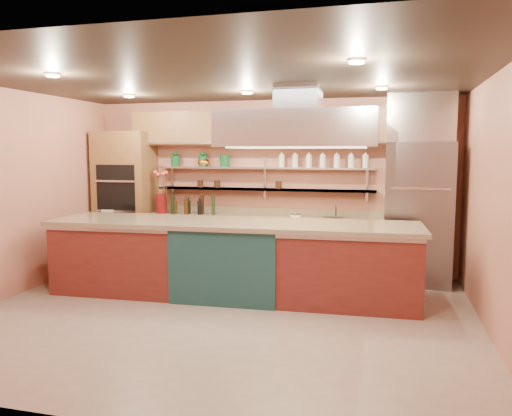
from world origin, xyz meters
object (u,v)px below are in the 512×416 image
(island, at_px, (232,259))
(green_canister, at_px, (225,161))
(refrigerator, at_px, (417,214))
(kitchen_scale, at_px, (296,215))
(flower_vase, at_px, (161,204))
(copper_kettle, at_px, (205,162))

(island, relative_size, green_canister, 25.36)
(refrigerator, height_order, kitchen_scale, refrigerator)
(flower_vase, bearing_deg, kitchen_scale, 0.00)
(kitchen_scale, bearing_deg, copper_kettle, -167.66)
(refrigerator, xyz_separation_m, green_canister, (-3.06, 0.23, 0.76))
(green_canister, bearing_deg, flower_vase, -168.24)
(kitchen_scale, distance_m, copper_kettle, 1.80)
(flower_vase, distance_m, kitchen_scale, 2.30)
(island, bearing_deg, flower_vase, 139.27)
(island, bearing_deg, green_canister, 108.92)
(refrigerator, relative_size, kitchen_scale, 12.98)
(kitchen_scale, height_order, copper_kettle, copper_kettle)
(kitchen_scale, distance_m, green_canister, 1.52)
(flower_vase, bearing_deg, green_canister, 11.76)
(green_canister, bearing_deg, island, -68.68)
(flower_vase, xyz_separation_m, copper_kettle, (0.70, 0.22, 0.69))
(refrigerator, height_order, copper_kettle, refrigerator)
(refrigerator, bearing_deg, copper_kettle, 176.15)
(island, xyz_separation_m, copper_kettle, (-0.95, 1.53, 1.27))
(island, distance_m, green_canister, 2.09)
(refrigerator, relative_size, island, 0.43)
(flower_vase, height_order, kitchen_scale, flower_vase)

